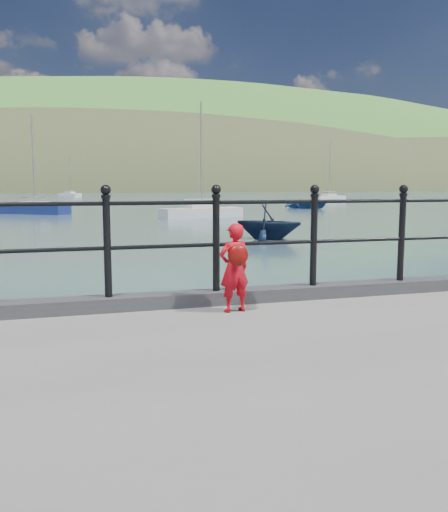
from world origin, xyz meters
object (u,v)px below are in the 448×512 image
object	(u,v)px
sailboat_near	(201,213)
sailboat_far	(329,198)
railing	(163,233)
launch_blue	(307,204)
sailboat_port	(35,210)
child	(234,267)
launch_navy	(268,222)
sailboat_deep	(70,195)

from	to	relation	value
sailboat_near	sailboat_far	size ratio (longest dim) A/B	0.93
railing	sailboat_far	world-z (taller)	sailboat_far
launch_blue	sailboat_far	xyz separation A→B (m)	(13.86, 22.40, -0.13)
launch_blue	sailboat_port	distance (m)	25.31
launch_blue	sailboat_port	xyz separation A→B (m)	(-25.12, -3.07, -0.13)
child	sailboat_near	xyz separation A→B (m)	(7.57, 31.87, -1.14)
launch_blue	sailboat_near	xyz separation A→B (m)	(-13.58, -11.55, -0.13)
sailboat_far	sailboat_port	world-z (taller)	sailboat_far
launch_navy	sailboat_near	size ratio (longest dim) A/B	0.35
sailboat_near	sailboat_far	distance (m)	43.65
sailboat_near	sailboat_port	xyz separation A→B (m)	(-11.54, 8.48, -0.00)
launch_navy	sailboat_far	distance (m)	57.10
sailboat_deep	sailboat_far	xyz separation A→B (m)	(35.75, -35.12, 0.00)
launch_blue	sailboat_deep	bearing A→B (deg)	85.67
sailboat_deep	sailboat_near	xyz separation A→B (m)	(8.32, -69.07, -0.00)
child	sailboat_deep	world-z (taller)	sailboat_deep
railing	sailboat_far	bearing A→B (deg)	61.38
sailboat_deep	sailboat_port	distance (m)	60.68
launch_blue	launch_navy	size ratio (longest dim) A/B	1.58
child	sailboat_far	distance (m)	74.56
railing	launch_navy	bearing A→B (deg)	65.23
sailboat_near	sailboat_port	bearing A→B (deg)	129.45
railing	child	size ratio (longest dim) A/B	19.20
launch_blue	sailboat_port	world-z (taller)	sailboat_port
railing	child	distance (m)	0.88
sailboat_deep	sailboat_near	world-z (taller)	sailboat_near
child	sailboat_far	size ratio (longest dim) A/B	0.11
launch_navy	sailboat_deep	distance (m)	84.99
sailboat_far	railing	bearing A→B (deg)	-144.88
launch_navy	launch_blue	bearing A→B (deg)	12.89
launch_blue	sailboat_far	world-z (taller)	sailboat_far
railing	sailboat_port	world-z (taller)	sailboat_port
sailboat_far	sailboat_deep	bearing A→B (deg)	109.26
child	sailboat_near	bearing A→B (deg)	-114.85
sailboat_far	sailboat_port	bearing A→B (deg)	-173.09
child	launch_blue	distance (m)	48.31
railing	sailboat_near	world-z (taller)	sailboat_near
sailboat_deep	sailboat_port	size ratio (longest dim) A/B	0.97
launch_blue	launch_navy	xyz separation A→B (m)	(-14.52, -27.15, 0.29)
sailboat_port	child	bearing A→B (deg)	-49.42
sailboat_far	child	bearing A→B (deg)	-144.26
launch_navy	sailboat_far	bearing A→B (deg)	11.23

